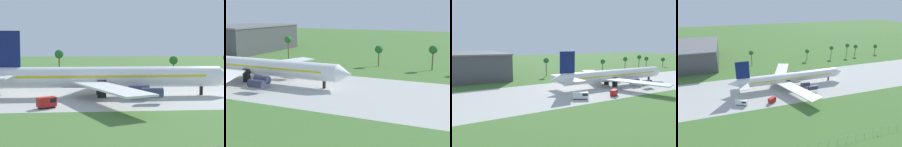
# 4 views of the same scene
# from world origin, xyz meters

# --- Properties ---
(ground_plane) EXTENTS (600.00, 600.00, 0.00)m
(ground_plane) POSITION_xyz_m (0.00, 0.00, 0.00)
(ground_plane) COLOR #477233
(taxiway_strip) EXTENTS (320.00, 44.00, 0.02)m
(taxiway_strip) POSITION_xyz_m (0.00, 0.00, 0.01)
(taxiway_strip) COLOR #B2B2AD
(taxiway_strip) RESTS_ON ground_plane
(jet_airliner) EXTENTS (73.31, 62.01, 18.18)m
(jet_airliner) POSITION_xyz_m (-29.51, 0.30, 5.29)
(jet_airliner) COLOR white
(jet_airliner) RESTS_ON ground_plane
(fuel_truck) EXTENTS (4.70, 3.89, 2.57)m
(fuel_truck) POSITION_xyz_m (-44.47, -16.87, 1.38)
(fuel_truck) COLOR black
(fuel_truck) RESTS_ON ground_plane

